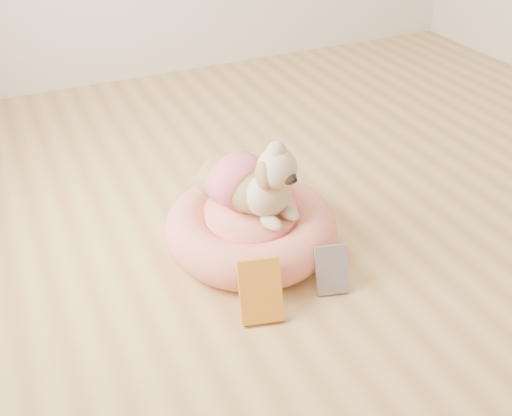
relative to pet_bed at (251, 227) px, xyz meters
name	(u,v)px	position (x,y,z in m)	size (l,w,h in m)	color
floor	(398,235)	(0.60, -0.21, -0.09)	(4.50, 4.50, 0.00)	tan
pet_bed	(251,227)	(0.00, 0.00, 0.00)	(0.71, 0.71, 0.18)	#E36258
dog	(251,169)	(0.01, 0.01, 0.27)	(0.33, 0.47, 0.35)	olive
book_yellow	(260,291)	(-0.14, -0.38, 0.02)	(0.15, 0.03, 0.23)	gold
book_white	(332,270)	(0.16, -0.37, 0.00)	(0.12, 0.02, 0.19)	silver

